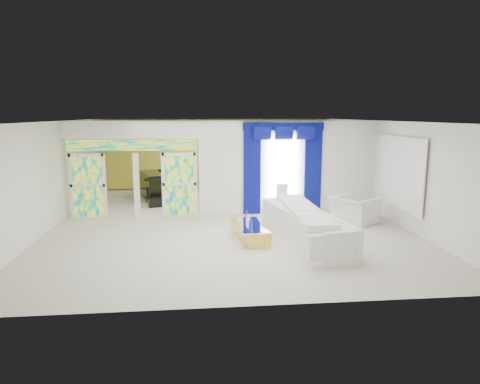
{
  "coord_description": "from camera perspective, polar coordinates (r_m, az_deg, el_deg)",
  "views": [
    {
      "loc": [
        -0.89,
        -12.82,
        3.21
      ],
      "look_at": [
        0.3,
        -1.2,
        1.1
      ],
      "focal_mm": 32.46,
      "sensor_mm": 36.0,
      "label": 1
    }
  ],
  "objects": [
    {
      "name": "dividing_wall",
      "position": [
        14.26,
        6.52,
        3.28
      ],
      "size": [
        5.7,
        0.18,
        3.0
      ],
      "primitive_type": "cube",
      "color": "white",
      "rests_on": "ground"
    },
    {
      "name": "stained_panel_right",
      "position": [
        14.01,
        -7.96,
        1.06
      ],
      "size": [
        0.95,
        0.04,
        2.0
      ],
      "primitive_type": "cube",
      "color": "#994C3F",
      "rests_on": "ground"
    },
    {
      "name": "gold_curtains",
      "position": [
        18.82,
        -3.12,
        5.0
      ],
      "size": [
        9.7,
        0.12,
        2.9
      ],
      "primitive_type": "cube",
      "color": "gold",
      "rests_on": "ground"
    },
    {
      "name": "stained_transom",
      "position": [
        13.99,
        -13.96,
        6.0
      ],
      "size": [
        4.0,
        0.05,
        0.35
      ],
      "primitive_type": "cube",
      "color": "#994C3F",
      "rests_on": "dividing_header"
    },
    {
      "name": "stained_panel_left",
      "position": [
        14.4,
        -19.37,
        0.82
      ],
      "size": [
        0.95,
        0.04,
        2.0
      ],
      "primitive_type": "cube",
      "color": "#994C3F",
      "rests_on": "ground"
    },
    {
      "name": "chandelier",
      "position": [
        16.29,
        -10.92,
        8.08
      ],
      "size": [
        0.6,
        0.6,
        0.6
      ],
      "primitive_type": "sphere",
      "color": "gold",
      "rests_on": "ceiling"
    },
    {
      "name": "grand_piano",
      "position": [
        17.04,
        -9.96,
        0.92
      ],
      "size": [
        2.01,
        2.33,
        1.0
      ],
      "primitive_type": "cube",
      "rotation": [
        0.0,
        0.0,
        0.29
      ],
      "color": "black",
      "rests_on": "ground"
    },
    {
      "name": "coffee_table",
      "position": [
        11.26,
        1.32,
        -5.32
      ],
      "size": [
        0.86,
        1.78,
        0.38
      ],
      "primitive_type": "cube",
      "rotation": [
        0.0,
        0.0,
        0.18
      ],
      "color": "gold",
      "rests_on": "ground"
    },
    {
      "name": "decanters",
      "position": [
        11.26,
        1.14,
        -3.83
      ],
      "size": [
        0.15,
        1.25,
        0.23
      ],
      "color": "silver",
      "rests_on": "coffee_table"
    },
    {
      "name": "blue_drape_right",
      "position": [
        14.32,
        9.56,
        2.83
      ],
      "size": [
        0.55,
        0.1,
        2.8
      ],
      "primitive_type": "cube",
      "color": "#05044E",
      "rests_on": "ground"
    },
    {
      "name": "console_table",
      "position": [
        14.26,
        6.67,
        -2.01
      ],
      "size": [
        1.22,
        0.39,
        0.41
      ],
      "primitive_type": "cube",
      "rotation": [
        0.0,
        0.0,
        -0.01
      ],
      "color": "silver",
      "rests_on": "ground"
    },
    {
      "name": "dividing_header",
      "position": [
        13.97,
        -14.05,
        7.94
      ],
      "size": [
        4.3,
        0.18,
        0.55
      ],
      "primitive_type": "cube",
      "color": "white",
      "rests_on": "dividing_wall"
    },
    {
      "name": "blue_pelmet",
      "position": [
        13.98,
        5.73,
        8.58
      ],
      "size": [
        2.6,
        0.12,
        0.25
      ],
      "primitive_type": "cube",
      "color": "#05044E",
      "rests_on": "dividing_wall"
    },
    {
      "name": "wall_mirror",
      "position": [
        13.29,
        20.25,
        2.42
      ],
      "size": [
        0.04,
        2.7,
        1.9
      ],
      "primitive_type": "cube",
      "color": "white",
      "rests_on": "ground"
    },
    {
      "name": "table_lamp",
      "position": [
        14.1,
        5.52,
        -0.08
      ],
      "size": [
        0.36,
        0.36,
        0.58
      ],
      "primitive_type": "cylinder",
      "color": "silver",
      "rests_on": "console_table"
    },
    {
      "name": "floor",
      "position": [
        13.25,
        -1.82,
        -3.79
      ],
      "size": [
        12.0,
        12.0,
        0.0
      ],
      "primitive_type": "plane",
      "color": "#B7AF9E",
      "rests_on": "ground"
    },
    {
      "name": "piano_bench",
      "position": [
        15.53,
        -10.33,
        -1.31
      ],
      "size": [
        0.96,
        0.59,
        0.3
      ],
      "primitive_type": "cube",
      "rotation": [
        0.0,
        0.0,
        0.29
      ],
      "color": "black",
      "rests_on": "ground"
    },
    {
      "name": "white_sofa",
      "position": [
        11.17,
        8.43,
        -4.54
      ],
      "size": [
        1.56,
        4.09,
        0.76
      ],
      "primitive_type": "cube",
      "rotation": [
        0.0,
        0.0,
        0.18
      ],
      "color": "silver",
      "rests_on": "ground"
    },
    {
      "name": "window_pane",
      "position": [
        14.11,
        5.61,
        3.02
      ],
      "size": [
        1.0,
        0.02,
        2.3
      ],
      "primitive_type": "cube",
      "color": "white",
      "rests_on": "dividing_wall"
    },
    {
      "name": "tv_console",
      "position": [
        16.36,
        -18.7,
        -0.1
      ],
      "size": [
        0.71,
        0.67,
        0.86
      ],
      "primitive_type": "cube",
      "rotation": [
        0.0,
        0.0,
        -0.25
      ],
      "color": "tan",
      "rests_on": "ground"
    },
    {
      "name": "armchair",
      "position": [
        13.38,
        14.8,
        -2.27
      ],
      "size": [
        1.54,
        1.58,
        0.78
      ],
      "primitive_type": "imported",
      "rotation": [
        0.0,
        0.0,
        2.14
      ],
      "color": "silver",
      "rests_on": "ground"
    },
    {
      "name": "blue_drape_left",
      "position": [
        13.93,
        1.59,
        2.76
      ],
      "size": [
        0.55,
        0.1,
        2.8
      ],
      "primitive_type": "cube",
      "color": "#05044E",
      "rests_on": "ground"
    }
  ]
}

